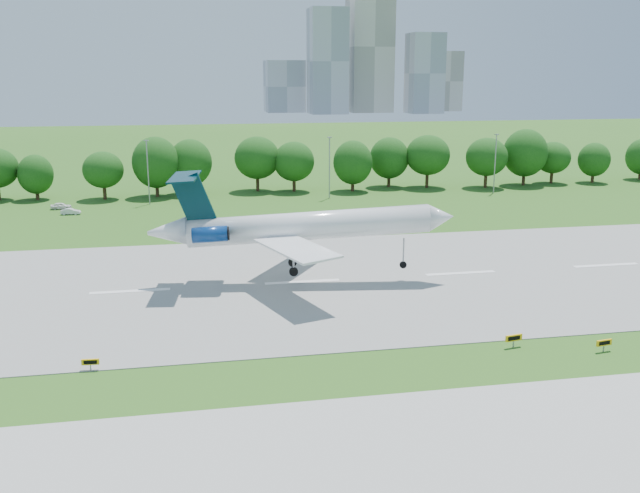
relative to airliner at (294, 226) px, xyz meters
The scene contains 12 objects.
ground 26.17m from the airliner, 87.79° to the right, with size 600.00×600.00×0.00m, color #255616.
runway 6.97m from the airliner, 12.61° to the right, with size 400.00×45.00×0.08m, color gray.
taxiway 43.78m from the airliner, 88.71° to the right, with size 400.00×23.00×0.08m, color #ADADA8.
tree_line 66.79m from the airliner, 89.16° to the left, with size 288.40×8.40×10.40m.
light_poles 56.81m from the airliner, 91.54° to the left, with size 175.90×0.25×12.19m.
skyline 379.86m from the airliner, 74.53° to the left, with size 127.00×52.00×80.00m.
airliner is the anchor object (origin of this frame).
taxi_sign_left 31.22m from the airliner, 132.82° to the right, with size 1.47×0.29×1.03m.
taxi_sign_centre 36.46m from the airliner, 48.12° to the right, with size 1.59×0.41×1.11m.
taxi_sign_right 29.96m from the airliner, 55.79° to the right, with size 1.71×0.49×1.20m.
service_vehicle_a 59.01m from the airliner, 123.48° to the left, with size 1.17×3.34×1.10m, color silver.
service_vehicle_b 65.00m from the airliner, 122.54° to the left, with size 1.48×3.69×1.26m, color silver.
Camera 1 is at (-13.34, -55.61, 24.37)m, focal length 40.00 mm.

